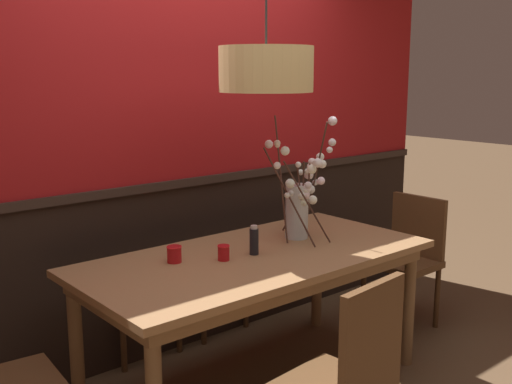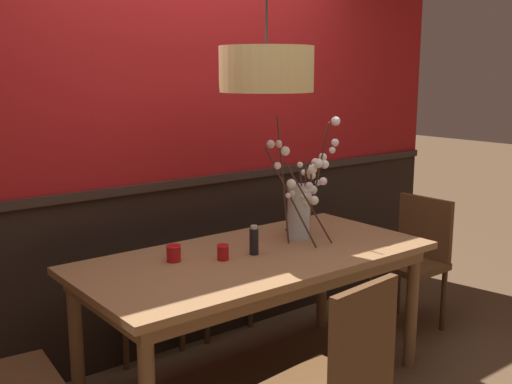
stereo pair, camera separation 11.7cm
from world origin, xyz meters
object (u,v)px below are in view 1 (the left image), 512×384
at_px(chair_near_side_left, 348,378).
at_px(vase_with_blossoms, 300,201).
at_px(dining_table, 256,268).
at_px(chair_far_side_left, 129,269).
at_px(pendant_lamp, 266,69).
at_px(candle_holder_nearer_center, 224,253).
at_px(chair_far_side_right, 200,253).
at_px(candle_holder_nearer_edge, 174,254).
at_px(condiment_bottle, 254,241).
at_px(chair_head_east_end, 408,253).

relative_size(chair_near_side_left, vase_with_blossoms, 1.32).
xyz_separation_m(dining_table, chair_far_side_left, (-0.28, 0.89, -0.17)).
bearing_deg(pendant_lamp, candle_holder_nearer_center, 175.19).
bearing_deg(pendant_lamp, vase_with_blossoms, 12.20).
distance_m(chair_far_side_left, chair_far_side_right, 0.55).
distance_m(candle_holder_nearer_center, candle_holder_nearer_edge, 0.25).
relative_size(chair_near_side_left, condiment_bottle, 5.93).
bearing_deg(chair_far_side_right, pendant_lamp, -102.43).
relative_size(dining_table, pendant_lamp, 1.69).
height_order(chair_far_side_left, chair_near_side_left, chair_far_side_left).
bearing_deg(dining_table, condiment_bottle, -166.69).
relative_size(dining_table, chair_far_side_right, 2.13).
bearing_deg(chair_near_side_left, dining_table, 72.44).
distance_m(dining_table, candle_holder_nearer_edge, 0.46).
bearing_deg(chair_far_side_right, vase_with_blossoms, -81.16).
distance_m(vase_with_blossoms, candle_holder_nearer_center, 0.63).
height_order(chair_near_side_left, candle_holder_nearer_center, chair_near_side_left).
bearing_deg(dining_table, chair_head_east_end, 0.11).
bearing_deg(vase_with_blossoms, condiment_bottle, -169.79).
height_order(candle_holder_nearer_center, condiment_bottle, condiment_bottle).
distance_m(candle_holder_nearer_center, condiment_bottle, 0.19).
height_order(chair_far_side_right, candle_holder_nearer_edge, chair_far_side_right).
relative_size(candle_holder_nearer_center, pendant_lamp, 0.07).
bearing_deg(chair_far_side_right, condiment_bottle, -107.20).
xyz_separation_m(dining_table, chair_near_side_left, (-0.29, -0.91, -0.17)).
bearing_deg(chair_near_side_left, chair_head_east_end, 28.72).
distance_m(chair_far_side_right, candle_holder_nearer_center, 1.04).
height_order(candle_holder_nearer_edge, pendant_lamp, pendant_lamp).
height_order(candle_holder_nearer_center, pendant_lamp, pendant_lamp).
height_order(chair_far_side_right, vase_with_blossoms, vase_with_blossoms).
distance_m(dining_table, vase_with_blossoms, 0.51).
bearing_deg(vase_with_blossoms, pendant_lamp, -167.80).
bearing_deg(chair_head_east_end, chair_far_side_left, 151.91).
bearing_deg(dining_table, chair_near_side_left, -107.56).
xyz_separation_m(vase_with_blossoms, candle_holder_nearer_edge, (-0.81, 0.09, -0.18)).
xyz_separation_m(chair_far_side_left, pendant_lamp, (0.35, -0.89, 1.22)).
bearing_deg(vase_with_blossoms, dining_table, -169.90).
distance_m(chair_near_side_left, vase_with_blossoms, 1.28).
distance_m(chair_far_side_right, candle_holder_nearer_edge, 1.05).
relative_size(vase_with_blossoms, pendant_lamp, 0.63).
relative_size(candle_holder_nearer_center, condiment_bottle, 0.51).
relative_size(condiment_bottle, pendant_lamp, 0.14).
distance_m(chair_near_side_left, candle_holder_nearer_center, 0.98).
xyz_separation_m(chair_far_side_right, candle_holder_nearer_center, (-0.47, -0.88, 0.30)).
relative_size(chair_near_side_left, pendant_lamp, 0.83).
xyz_separation_m(chair_far_side_left, candle_holder_nearer_edge, (-0.13, -0.73, 0.29)).
height_order(chair_head_east_end, chair_near_side_left, chair_near_side_left).
bearing_deg(candle_holder_nearer_edge, dining_table, -20.99).
bearing_deg(pendant_lamp, condiment_bottle, -178.03).
xyz_separation_m(chair_far_side_left, chair_head_east_end, (1.66, -0.88, -0.02)).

